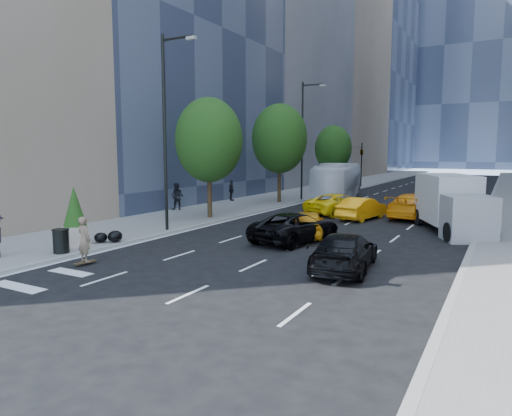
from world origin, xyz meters
The scene contains 24 objects.
ground centered at (0.00, 0.00, 0.00)m, with size 160.00×160.00×0.00m, color black.
sidewalk_left centered at (-9.00, 30.00, 0.07)m, with size 6.00×120.00×0.15m, color slate.
tower_left_mid centered at (-22.00, 42.00, 22.50)m, with size 20.00×24.00×45.00m, color slate.
tower_left_end centered at (-22.00, 92.00, 30.00)m, with size 20.00×28.00×60.00m, color #333A4F.
lamp_near centered at (-6.32, 4.00, 5.81)m, with size 2.13×0.22×10.00m.
lamp_far centered at (-6.32, 22.00, 5.81)m, with size 2.13×0.22×10.00m.
tree_near centered at (-7.20, 9.00, 4.97)m, with size 4.20×4.20×7.46m.
tree_mid centered at (-7.20, 19.00, 5.32)m, with size 4.50×4.50×7.99m.
tree_far centered at (-7.20, 32.00, 4.62)m, with size 3.90×3.90×6.92m.
traffic_signal centered at (-6.40, 40.00, 4.23)m, with size 2.48×0.53×5.20m.
skateboarder centered at (-4.61, -3.00, 0.86)m, with size 0.63×0.41×1.73m, color #79654C.
black_sedan_lincoln centered at (0.50, 5.00, 0.70)m, with size 2.32×5.02×1.40m, color black.
black_sedan_mercedes centered at (4.20, 1.00, 0.68)m, with size 1.89×4.66×1.35m, color black.
taxi_a centered at (0.50, 6.50, 0.67)m, with size 1.58×3.94×1.34m, color orange.
taxi_b centered at (1.23, 13.67, 0.70)m, with size 1.48×4.25×1.40m, color #FFA00D.
taxi_c centered at (-0.88, 15.28, 0.71)m, with size 2.37×5.13×1.43m, color yellow.
taxi_d centered at (4.20, 15.71, 0.81)m, with size 2.27×5.59×1.62m, color orange.
city_bus centered at (-4.18, 24.81, 1.64)m, with size 2.75×11.76×3.28m, color white.
box_truck centered at (6.70, 11.26, 1.54)m, with size 4.67×6.68×3.02m.
pedestrian_a centered at (-11.20, 10.76, 1.11)m, with size 0.94×0.73×1.92m, color black.
pedestrian_b centered at (-11.20, 18.00, 1.03)m, with size 1.03×0.43×1.75m, color black.
trash_can centered at (-6.60, -2.49, 0.62)m, with size 0.63×0.63×0.94m, color black.
planter_shrub centered at (-7.27, -1.21, 1.39)m, with size 1.09×1.09×2.62m.
garbage_bags centered at (-6.55, 0.04, 0.40)m, with size 1.08×1.04×0.53m.
Camera 1 is at (9.17, -14.61, 4.24)m, focal length 32.00 mm.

